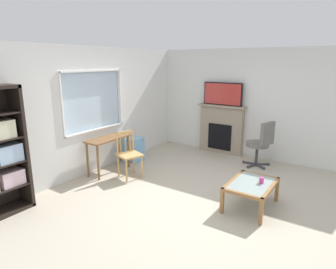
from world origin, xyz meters
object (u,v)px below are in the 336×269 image
object	(u,v)px
desk_under_window	(108,144)
wooden_chair	(129,154)
tv	(223,94)
plastic_drawer_unit	(133,149)
office_chair	(261,142)
fireplace	(221,129)
coffee_table	(251,186)
sippy_cup	(261,180)

from	to	relation	value
desk_under_window	wooden_chair	size ratio (longest dim) A/B	1.06
wooden_chair	tv	bearing A→B (deg)	-19.02
plastic_drawer_unit	office_chair	bearing A→B (deg)	-64.41
desk_under_window	wooden_chair	bearing A→B (deg)	-86.35
fireplace	tv	world-z (taller)	tv
desk_under_window	tv	xyz separation A→B (m)	(2.48, -1.36, 0.87)
desk_under_window	tv	world-z (taller)	tv
wooden_chair	office_chair	world-z (taller)	office_chair
plastic_drawer_unit	tv	xyz separation A→B (m)	(1.68, -1.41, 1.19)
desk_under_window	coffee_table	size ratio (longest dim) A/B	1.06
coffee_table	sippy_cup	size ratio (longest dim) A/B	10.07
wooden_chair	tv	size ratio (longest dim) A/B	0.93
desk_under_window	office_chair	distance (m)	3.20
desk_under_window	tv	bearing A→B (deg)	-28.73
fireplace	sippy_cup	distance (m)	2.84
desk_under_window	fireplace	xyz separation A→B (m)	(2.50, -1.36, 0.01)
fireplace	office_chair	world-z (taller)	fireplace
fireplace	coffee_table	bearing A→B (deg)	-146.66
wooden_chair	fireplace	world-z (taller)	fireplace
fireplace	office_chair	xyz separation A→B (m)	(-0.48, -1.12, -0.04)
plastic_drawer_unit	tv	world-z (taller)	tv
wooden_chair	coffee_table	bearing A→B (deg)	-87.39
wooden_chair	sippy_cup	bearing A→B (deg)	-85.93
office_chair	sippy_cup	world-z (taller)	office_chair
plastic_drawer_unit	wooden_chair	bearing A→B (deg)	-143.79
wooden_chair	plastic_drawer_unit	distance (m)	0.98
desk_under_window	office_chair	bearing A→B (deg)	-50.88
coffee_table	sippy_cup	xyz separation A→B (m)	(0.07, -0.12, 0.10)
coffee_table	desk_under_window	bearing A→B (deg)	92.80
sippy_cup	tv	bearing A→B (deg)	36.44
desk_under_window	sippy_cup	distance (m)	3.05
wooden_chair	office_chair	size ratio (longest dim) A/B	0.90
plastic_drawer_unit	tv	bearing A→B (deg)	-40.09
desk_under_window	office_chair	size ratio (longest dim) A/B	0.96
plastic_drawer_unit	coffee_table	size ratio (longest dim) A/B	0.59
tv	sippy_cup	bearing A→B (deg)	-143.56
plastic_drawer_unit	office_chair	world-z (taller)	office_chair
sippy_cup	coffee_table	bearing A→B (deg)	119.32
coffee_table	tv	bearing A→B (deg)	33.54
sippy_cup	desk_under_window	bearing A→B (deg)	94.00
plastic_drawer_unit	sippy_cup	bearing A→B (deg)	-100.89
fireplace	desk_under_window	bearing A→B (deg)	151.44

